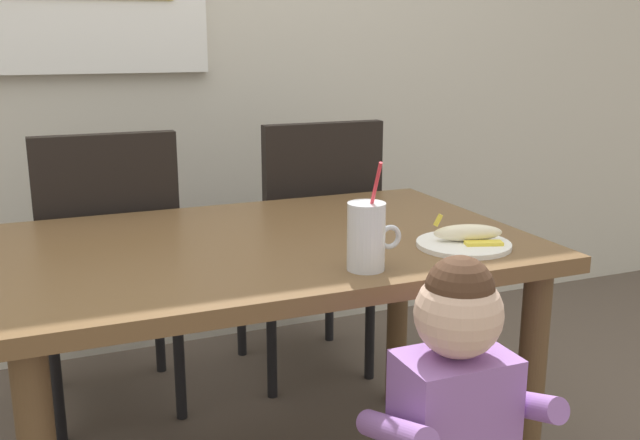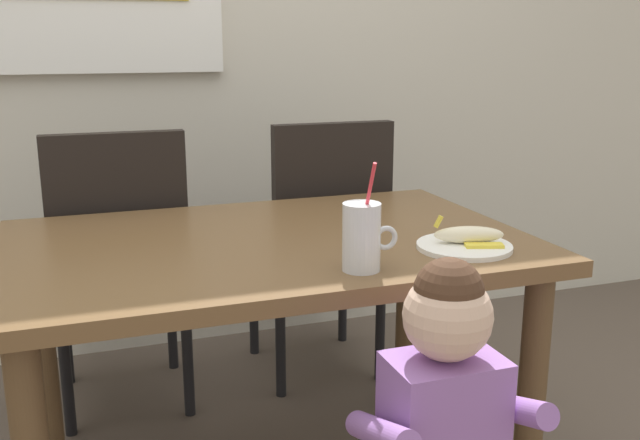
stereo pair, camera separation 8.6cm
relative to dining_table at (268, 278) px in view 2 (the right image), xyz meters
name	(u,v)px [view 2 (the right image)]	position (x,y,z in m)	size (l,w,h in m)	color
dining_table	(268,278)	(0.00, 0.00, 0.00)	(1.31, 0.86, 0.74)	brown
dining_chair_left	(119,257)	(-0.33, 0.62, -0.09)	(0.44, 0.45, 0.96)	black
dining_chair_right	(322,236)	(0.37, 0.64, -0.09)	(0.44, 0.44, 0.96)	black
toddler_standing	(443,413)	(0.18, -0.60, -0.10)	(0.33, 0.24, 0.84)	#3F4760
milk_cup	(362,241)	(0.13, -0.32, 0.17)	(0.13, 0.09, 0.25)	silver
snack_plate	(464,246)	(0.42, -0.25, 0.11)	(0.23, 0.23, 0.01)	white
peeled_banana	(470,235)	(0.44, -0.24, 0.14)	(0.18, 0.13, 0.07)	#F4EAC6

